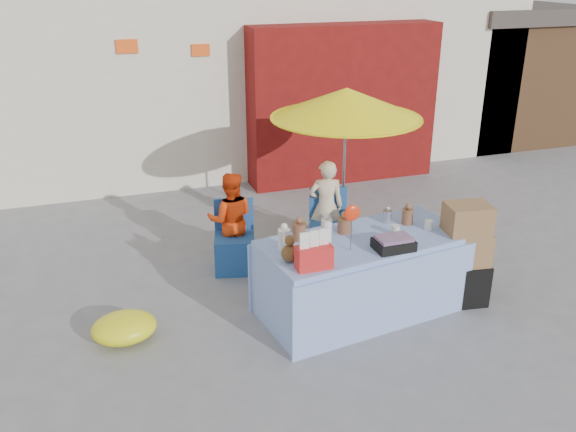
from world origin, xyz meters
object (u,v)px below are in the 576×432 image
object	(u,v)px
vendor_orange	(231,220)
vendor_beige	(326,207)
market_table	(362,274)
chair_left	(235,250)
umbrella	(346,104)
chair_right	(329,236)
box_stack	(463,258)

from	to	relation	value
vendor_orange	vendor_beige	xyz separation A→B (m)	(1.25, 0.00, 0.01)
market_table	chair_left	size ratio (longest dim) A/B	2.76
chair_left	umbrella	xyz separation A→B (m)	(1.55, 0.28, 1.64)
vendor_beige	umbrella	distance (m)	1.32
chair_left	chair_right	bearing A→B (deg)	14.00
chair_left	vendor_beige	bearing A→B (deg)	20.17
umbrella	box_stack	size ratio (longest dim) A/B	1.79
vendor_beige	box_stack	distance (m)	1.93
vendor_beige	umbrella	bearing A→B (deg)	-139.43
chair_left	vendor_orange	bearing A→B (deg)	105.63
chair_right	chair_left	bearing A→B (deg)	-166.00
vendor_beige	box_stack	bearing A→B (deg)	133.15
umbrella	chair_right	bearing A→B (deg)	-136.13
chair_left	chair_right	size ratio (longest dim) A/B	1.00
market_table	vendor_orange	size ratio (longest dim) A/B	1.95
market_table	chair_left	xyz separation A→B (m)	(-1.06, 1.37, -0.18)
market_table	umbrella	distance (m)	2.26
market_table	box_stack	distance (m)	1.14
vendor_orange	umbrella	world-z (taller)	umbrella
chair_left	umbrella	distance (m)	2.27
chair_right	vendor_orange	distance (m)	1.31
umbrella	vendor_beige	bearing A→B (deg)	-153.43
chair_right	vendor_beige	distance (m)	0.39
market_table	box_stack	world-z (taller)	market_table
chair_left	box_stack	bearing A→B (deg)	-21.30
market_table	chair_left	distance (m)	1.75
vendor_orange	box_stack	size ratio (longest dim) A/B	1.04
chair_left	box_stack	distance (m)	2.69
market_table	chair_right	size ratio (longest dim) A/B	2.76
chair_left	vendor_orange	size ratio (longest dim) A/B	0.70
chair_left	box_stack	size ratio (longest dim) A/B	0.73
vendor_orange	box_stack	bearing A→B (deg)	156.46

